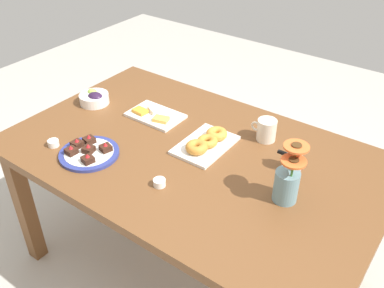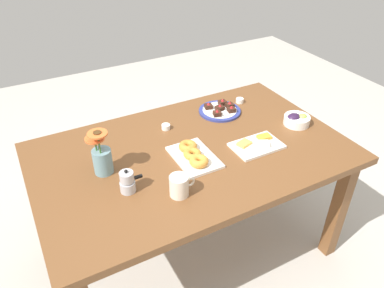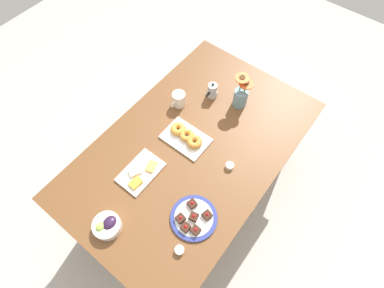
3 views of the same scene
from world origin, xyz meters
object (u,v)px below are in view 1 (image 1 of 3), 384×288
at_px(jam_cup_honey, 53,143).
at_px(dessert_plate, 89,152).
at_px(grape_bowl, 94,98).
at_px(cheese_platter, 155,115).
at_px(jam_cup_berry, 159,182).
at_px(croissant_platter, 206,143).
at_px(flower_vase, 287,182).
at_px(coffee_mug, 266,130).
at_px(moka_pot, 294,159).
at_px(dining_table, 192,168).

xyz_separation_m(jam_cup_honey, dessert_plate, (-0.17, -0.04, -0.00)).
relative_size(grape_bowl, dessert_plate, 0.58).
xyz_separation_m(cheese_platter, jam_cup_berry, (-0.35, 0.38, 0.00)).
xyz_separation_m(croissant_platter, flower_vase, (-0.43, 0.11, 0.06)).
height_order(cheese_platter, jam_cup_berry, cheese_platter).
distance_m(grape_bowl, flower_vase, 1.11).
distance_m(coffee_mug, flower_vase, 0.40).
height_order(jam_cup_berry, moka_pot, moka_pot).
bearing_deg(jam_cup_berry, dessert_plate, 3.20).
bearing_deg(flower_vase, croissant_platter, -14.21).
bearing_deg(flower_vase, cheese_platter, -12.53).
bearing_deg(moka_pot, dessert_plate, 29.30).
distance_m(grape_bowl, croissant_platter, 0.68).
bearing_deg(croissant_platter, dessert_plate, 42.82).
distance_m(dessert_plate, flower_vase, 0.83).
height_order(dessert_plate, moka_pot, moka_pot).
bearing_deg(jam_cup_honey, coffee_mug, -140.78).
xyz_separation_m(grape_bowl, dessert_plate, (-0.31, 0.33, -0.02)).
xyz_separation_m(grape_bowl, jam_cup_honey, (-0.14, 0.37, -0.01)).
bearing_deg(jam_cup_berry, croissant_platter, -89.43).
bearing_deg(jam_cup_honey, croissant_platter, -144.58).
distance_m(grape_bowl, dessert_plate, 0.45).
xyz_separation_m(coffee_mug, cheese_platter, (0.52, 0.14, -0.04)).
relative_size(cheese_platter, jam_cup_honey, 5.42).
bearing_deg(jam_cup_honey, jam_cup_berry, -173.15).
bearing_deg(croissant_platter, dining_table, 67.51).
relative_size(dining_table, grape_bowl, 10.88).
bearing_deg(croissant_platter, cheese_platter, -10.41).
xyz_separation_m(coffee_mug, jam_cup_honey, (0.72, 0.59, -0.04)).
bearing_deg(cheese_platter, grape_bowl, 12.94).
height_order(jam_cup_honey, flower_vase, flower_vase).
xyz_separation_m(dining_table, jam_cup_berry, (-0.03, 0.25, 0.10)).
distance_m(jam_cup_honey, flower_vase, 1.01).
height_order(coffee_mug, dessert_plate, coffee_mug).
relative_size(croissant_platter, jam_cup_honey, 5.83).
bearing_deg(dessert_plate, dining_table, -141.08).
bearing_deg(jam_cup_berry, flower_vase, -153.49).
distance_m(jam_cup_berry, dessert_plate, 0.37).
distance_m(jam_cup_berry, moka_pot, 0.54).
bearing_deg(grape_bowl, cheese_platter, -167.06).
distance_m(croissant_platter, moka_pot, 0.38).
distance_m(dining_table, jam_cup_berry, 0.27).
relative_size(coffee_mug, flower_vase, 0.51).
bearing_deg(flower_vase, jam_cup_honey, 15.96).
relative_size(jam_cup_honey, moka_pot, 0.40).
bearing_deg(flower_vase, jam_cup_berry, 26.51).
xyz_separation_m(cheese_platter, flower_vase, (-0.77, 0.17, 0.07)).
xyz_separation_m(grape_bowl, moka_pot, (-1.05, -0.09, 0.02)).
relative_size(jam_cup_honey, flower_vase, 0.20).
height_order(dining_table, jam_cup_honey, jam_cup_honey).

